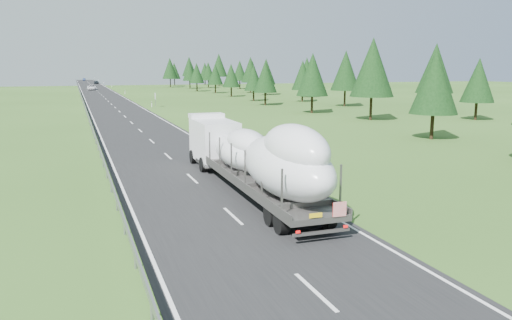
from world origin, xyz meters
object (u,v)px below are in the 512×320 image
object	(u,v)px
highway_sign	(155,97)
distant_van	(92,87)
distant_car_dark	(96,82)
boat_truck	(255,155)
distant_car_blue	(84,79)

from	to	relation	value
highway_sign	distant_van	world-z (taller)	highway_sign
distant_van	distant_car_dark	size ratio (longest dim) A/B	1.34
boat_truck	distant_car_blue	xyz separation A→B (m)	(-3.36, 265.75, -1.69)
highway_sign	distant_car_blue	distance (m)	198.43
highway_sign	boat_truck	xyz separation A→B (m)	(-4.76, -67.49, 0.58)
highway_sign	distant_car_dark	world-z (taller)	highway_sign
highway_sign	distant_van	bearing A→B (deg)	96.21
distant_van	distant_car_dark	distance (m)	63.30
distant_van	distant_car_blue	xyz separation A→B (m)	(0.31, 120.71, -0.14)
distant_van	distant_car_dark	xyz separation A→B (m)	(4.17, 63.16, -0.07)
distant_van	distant_car_blue	distance (m)	120.71
distant_car_dark	distant_car_blue	world-z (taller)	distant_car_dark
distant_car_blue	highway_sign	bearing A→B (deg)	-85.15
boat_truck	distant_car_blue	size ratio (longest dim) A/B	4.87
boat_truck	distant_car_blue	distance (m)	265.78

